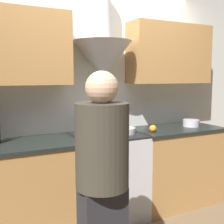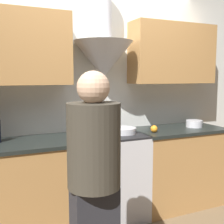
# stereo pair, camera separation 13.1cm
# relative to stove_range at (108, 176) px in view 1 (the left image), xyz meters

# --- Properties ---
(wall_back) EXTENTS (8.40, 0.63, 2.60)m
(wall_back) POSITION_rel_stove_range_xyz_m (-0.04, 0.26, 1.01)
(wall_back) COLOR silver
(wall_back) RESTS_ON ground_plane
(counter_left) EXTENTS (1.31, 0.62, 0.92)m
(counter_left) POSITION_rel_stove_range_xyz_m (-1.01, -0.00, -0.00)
(counter_left) COLOR #B27F47
(counter_left) RESTS_ON ground_plane
(counter_right) EXTENTS (1.09, 0.62, 0.92)m
(counter_right) POSITION_rel_stove_range_xyz_m (0.90, -0.00, -0.00)
(counter_right) COLOR #B27F47
(counter_right) RESTS_ON ground_plane
(stove_range) EXTENTS (0.74, 0.60, 0.92)m
(stove_range) POSITION_rel_stove_range_xyz_m (0.00, 0.00, 0.00)
(stove_range) COLOR silver
(stove_range) RESTS_ON ground_plane
(stock_pot) EXTENTS (0.20, 0.20, 0.13)m
(stock_pot) POSITION_rel_stove_range_xyz_m (-0.17, 0.01, 0.52)
(stock_pot) COLOR silver
(stock_pot) RESTS_ON stove_range
(mixing_bowl) EXTENTS (0.30, 0.30, 0.06)m
(mixing_bowl) POSITION_rel_stove_range_xyz_m (0.17, -0.01, 0.49)
(mixing_bowl) COLOR silver
(mixing_bowl) RESTS_ON stove_range
(orange_fruit) EXTENTS (0.08, 0.08, 0.08)m
(orange_fruit) POSITION_rel_stove_range_xyz_m (0.50, -0.11, 0.50)
(orange_fruit) COLOR orange
(orange_fruit) RESTS_ON counter_right
(saucepan) EXTENTS (0.20, 0.20, 0.08)m
(saucepan) POSITION_rel_stove_range_xyz_m (1.13, -0.02, 0.50)
(saucepan) COLOR silver
(saucepan) RESTS_ON counter_right
(person_foreground_left) EXTENTS (0.34, 0.34, 1.56)m
(person_foreground_left) POSITION_rel_stove_range_xyz_m (-0.55, -1.07, 0.40)
(person_foreground_left) COLOR #28282D
(person_foreground_left) RESTS_ON ground_plane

